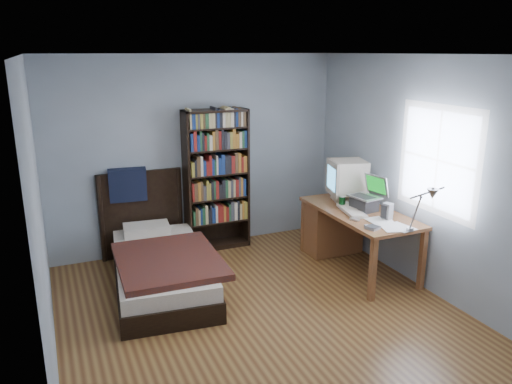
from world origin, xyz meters
The scene contains 14 objects.
room centered at (0.03, 0.00, 1.25)m, with size 4.20×4.24×2.50m.
desk centered at (1.51, 1.04, 0.42)m, with size 0.75×1.58×0.73m.
crt_monitor centered at (1.59, 1.05, 1.02)m, with size 0.54×0.50×0.51m.
laptop centered at (1.57, 0.60, 0.84)m, with size 0.38×0.38×0.41m.
desk_lamp centered at (1.47, -0.53, 1.20)m, with size 0.22×0.49×0.58m.
keyboard centered at (1.39, 0.59, 0.75)m, with size 0.19×0.50×0.03m, color #BFB29F.
speaker centered at (1.60, 0.23, 0.82)m, with size 0.09×0.09×0.19m, color gray.
soda_can centered at (1.39, 0.80, 0.80)m, with size 0.07×0.07×0.13m, color #073408.
mouse centered at (1.50, 0.87, 0.75)m, with size 0.07×0.12×0.04m, color silver.
phone_silver centered at (1.25, 0.34, 0.74)m, with size 0.05×0.11×0.02m, color silver.
phone_grey centered at (1.26, 0.09, 0.74)m, with size 0.05×0.10×0.02m, color gray.
external_drive centered at (1.27, 0.03, 0.74)m, with size 0.12×0.12×0.03m, color gray.
bookshelf centered at (0.20, 1.94, 0.92)m, with size 0.82×0.30×1.83m.
bed centered at (-0.76, 1.14, 0.26)m, with size 1.19×2.11×1.16m.
Camera 1 is at (-1.81, -4.00, 2.53)m, focal length 35.00 mm.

